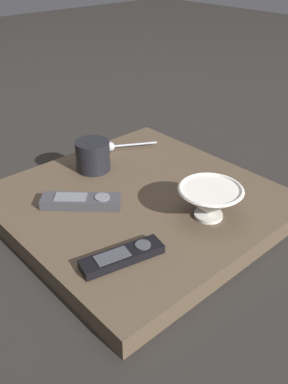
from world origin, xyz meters
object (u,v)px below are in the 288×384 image
object	(u,v)px
teaspoon	(115,146)
tv_remote_far	(122,256)
coffee_mug	(94,155)
tv_remote_near	(81,201)
cereal_bowl	(210,201)

from	to	relation	value
teaspoon	tv_remote_far	size ratio (longest dim) A/B	0.78
coffee_mug	tv_remote_near	world-z (taller)	coffee_mug
coffee_mug	tv_remote_far	xyz separation A→B (m)	(-0.18, -0.34, -0.03)
cereal_bowl	tv_remote_near	bearing A→B (deg)	129.00
teaspoon	coffee_mug	bearing A→B (deg)	-155.09
cereal_bowl	coffee_mug	bearing A→B (deg)	98.88
cereal_bowl	tv_remote_far	world-z (taller)	cereal_bowl
cereal_bowl	tv_remote_near	world-z (taller)	cereal_bowl
cereal_bowl	tv_remote_far	size ratio (longest dim) A/B	0.83
coffee_mug	teaspoon	world-z (taller)	coffee_mug
cereal_bowl	tv_remote_far	bearing A→B (deg)	176.22
coffee_mug	tv_remote_near	size ratio (longest dim) A/B	0.54
teaspoon	tv_remote_near	size ratio (longest dim) A/B	0.81
coffee_mug	teaspoon	bearing A→B (deg)	24.91
tv_remote_near	tv_remote_far	size ratio (longest dim) A/B	0.97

